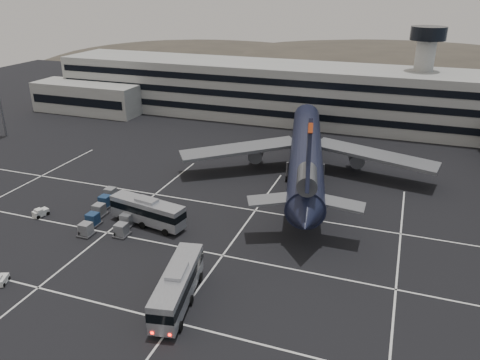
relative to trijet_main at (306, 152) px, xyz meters
name	(u,v)px	position (x,y,z in m)	size (l,w,h in m)	color
ground	(128,254)	(-16.55, -33.19, -5.25)	(260.00, 260.00, 0.00)	black
lane_markings	(137,253)	(-15.61, -32.47, -5.24)	(90.00, 55.62, 0.01)	silver
terminal	(264,91)	(-19.50, 37.95, 1.68)	(125.00, 26.00, 24.00)	gray
hills	(373,92)	(1.44, 136.81, -17.32)	(352.00, 180.00, 44.00)	#38332B
trijet_main	(306,152)	(0.00, 0.00, 0.00)	(46.41, 57.29, 18.08)	black
bus_near	(178,285)	(-5.56, -40.06, -2.80)	(5.25, 13.00, 4.48)	gray
bus_far	(148,211)	(-18.10, -25.01, -2.91)	(12.43, 4.85, 4.28)	gray
tug_a	(40,212)	(-35.22, -28.26, -4.62)	(1.94, 2.50, 1.42)	silver
tug_b	(2,280)	(-27.16, -44.00, -4.70)	(1.77, 2.19, 1.23)	silver
uld_cluster	(112,212)	(-24.40, -24.90, -4.33)	(11.16, 14.37, 1.89)	#2D2D30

